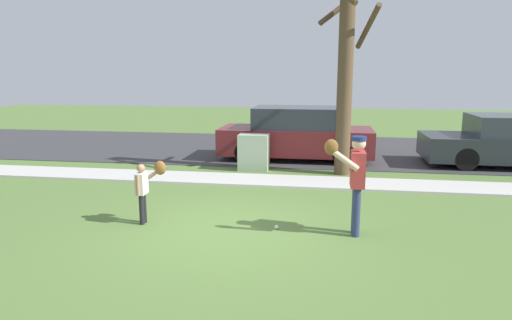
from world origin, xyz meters
TOP-DOWN VIEW (x-y plane):
  - ground_plane at (0.00, 3.50)m, footprint 48.00×48.00m
  - sidewalk_strip at (0.00, 3.60)m, footprint 36.00×1.20m
  - road_surface at (0.00, 8.60)m, footprint 36.00×6.80m
  - person_adult at (2.10, 0.13)m, footprint 0.68×0.62m
  - person_child at (-1.57, 0.17)m, footprint 0.48×0.43m
  - baseball at (0.79, 0.20)m, footprint 0.07×0.07m
  - utility_cabinet at (-0.37, 4.92)m, footprint 0.83×0.55m
  - street_tree_near at (2.06, 4.79)m, footprint 1.85×1.89m
  - parked_suv_maroon at (0.67, 6.69)m, footprint 4.70×1.90m

SIDE VIEW (x-z plane):
  - ground_plane at x=0.00m, z-range 0.00..0.00m
  - road_surface at x=0.00m, z-range 0.00..0.02m
  - sidewalk_strip at x=0.00m, z-range 0.00..0.06m
  - baseball at x=0.79m, z-range 0.00..0.07m
  - utility_cabinet at x=-0.37m, z-range 0.00..1.01m
  - person_child at x=-1.57m, z-range 0.16..1.30m
  - parked_suv_maroon at x=0.67m, z-range -0.02..1.60m
  - person_adult at x=2.10m, z-range 0.21..1.89m
  - street_tree_near at x=2.06m, z-range 0.17..6.08m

